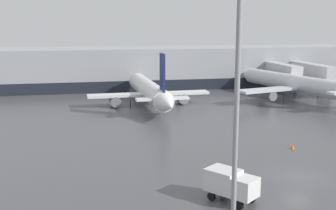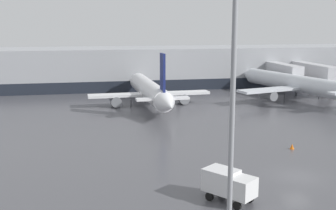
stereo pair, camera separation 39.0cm
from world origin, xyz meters
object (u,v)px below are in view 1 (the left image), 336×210
parked_jet_2 (149,91)px  apron_light_mast_3 (240,11)px  parked_jet_3 (299,84)px  service_truck_0 (230,183)px  traffic_cone_1 (292,146)px

parked_jet_2 → apron_light_mast_3: apron_light_mast_3 is taller
parked_jet_3 → service_truck_0: parked_jet_3 is taller
service_truck_0 → apron_light_mast_3: 16.50m
parked_jet_3 → service_truck_0: bearing=131.0°
parked_jet_2 → parked_jet_3: (28.80, -0.66, 0.43)m
parked_jet_3 → traffic_cone_1: 33.71m
traffic_cone_1 → apron_light_mast_3: bearing=-125.6°
service_truck_0 → apron_light_mast_3: apron_light_mast_3 is taller
service_truck_0 → traffic_cone_1: (12.22, 12.50, -1.24)m
parked_jet_3 → apron_light_mast_3: apron_light_mast_3 is taller
service_truck_0 → parked_jet_3: bearing=108.3°
parked_jet_3 → traffic_cone_1: parked_jet_3 is taller
service_truck_0 → apron_light_mast_3: size_ratio=0.24×
service_truck_0 → apron_light_mast_3: bearing=-56.3°
parked_jet_2 → service_truck_0: 42.32m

